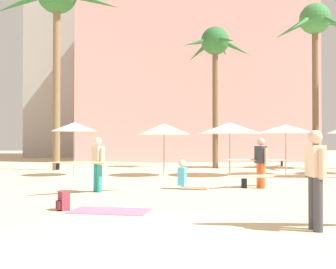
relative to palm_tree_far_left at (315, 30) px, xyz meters
The scene contains 16 objects.
ground 20.17m from the palm_tree_far_left, 118.72° to the right, with size 120.00×120.00×0.00m, color beige.
hotel_pink 14.07m from the palm_tree_far_left, 113.10° to the left, with size 17.61×11.60×13.06m, color pink.
hotel_tower_gray 25.15m from the palm_tree_far_left, 125.10° to the left, with size 12.72×8.31×22.83m, color #A8A8A3.
palm_tree_far_left is the anchor object (origin of this frame).
palm_tree_right 13.95m from the palm_tree_far_left, behind, with size 6.66×6.62×10.41m.
palm_tree_far_right 5.48m from the palm_tree_far_left, 167.81° to the left, with size 4.08×4.08×8.01m.
cafe_umbrella_1 13.95m from the palm_tree_far_left, 163.51° to the right, with size 2.02×2.02×2.36m.
cafe_umbrella_2 8.67m from the palm_tree_far_left, 144.13° to the right, with size 2.76×2.76×2.35m.
cafe_umbrella_3 10.72m from the palm_tree_far_left, 155.32° to the right, with size 2.35×2.35×2.31m.
cafe_umbrella_4 7.20m from the palm_tree_far_left, 127.83° to the right, with size 2.47×2.47×2.28m.
beach_towel 17.96m from the palm_tree_far_left, 127.02° to the right, with size 1.70×0.93×0.01m, color #EF6684.
backpack 18.37m from the palm_tree_far_left, 130.20° to the right, with size 0.34×0.35×0.42m.
person_near_right 13.88m from the palm_tree_far_left, 131.00° to the right, with size 1.02×0.63×0.94m.
person_far_right 17.49m from the palm_tree_far_left, 112.17° to the right, with size 2.90×0.88×1.72m.
person_mid_right 15.79m from the palm_tree_far_left, 137.31° to the right, with size 2.67×1.69×1.64m.
person_mid_center 12.18m from the palm_tree_far_left, 121.73° to the right, with size 2.60×1.73×1.63m.
Camera 1 is at (0.07, -5.71, 1.53)m, focal length 44.35 mm.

